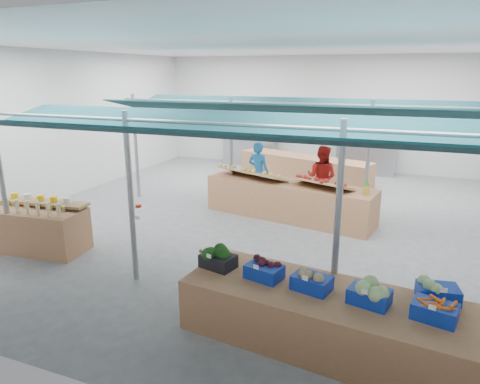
# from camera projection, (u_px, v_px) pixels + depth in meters

# --- Properties ---
(floor) EXTENTS (13.00, 13.00, 0.00)m
(floor) POSITION_uv_depth(u_px,v_px,m) (260.00, 217.00, 10.95)
(floor) COLOR #606062
(floor) RESTS_ON ground
(hall) EXTENTS (13.00, 13.00, 13.00)m
(hall) POSITION_uv_depth(u_px,v_px,m) (279.00, 108.00, 11.52)
(hall) COLOR silver
(hall) RESTS_ON ground
(pole_grid) EXTENTS (10.00, 4.60, 3.00)m
(pole_grid) POSITION_uv_depth(u_px,v_px,m) (269.00, 164.00, 8.63)
(pole_grid) COLOR gray
(pole_grid) RESTS_ON floor
(awnings) EXTENTS (9.50, 7.08, 0.30)m
(awnings) POSITION_uv_depth(u_px,v_px,m) (269.00, 115.00, 8.37)
(awnings) COLOR #0B272F
(awnings) RESTS_ON pole_grid
(back_shelving_left) EXTENTS (2.00, 0.50, 2.00)m
(back_shelving_left) POSITION_uv_depth(u_px,v_px,m) (249.00, 140.00, 16.94)
(back_shelving_left) COLOR #B23F33
(back_shelving_left) RESTS_ON floor
(back_shelving_right) EXTENTS (2.00, 0.50, 2.00)m
(back_shelving_right) POSITION_uv_depth(u_px,v_px,m) (367.00, 147.00, 15.36)
(back_shelving_right) COLOR #B23F33
(back_shelving_right) RESTS_ON floor
(bottle_shelf) EXTENTS (2.06, 1.34, 1.16)m
(bottle_shelf) POSITION_uv_depth(u_px,v_px,m) (39.00, 228.00, 8.88)
(bottle_shelf) COLOR #91603F
(bottle_shelf) RESTS_ON floor
(veg_counter) EXTENTS (4.04, 1.75, 0.76)m
(veg_counter) POSITION_uv_depth(u_px,v_px,m) (326.00, 318.00, 5.79)
(veg_counter) COLOR #91603F
(veg_counter) RESTS_ON floor
(fruit_counter) EXTENTS (4.43, 1.80, 0.92)m
(fruit_counter) POSITION_uv_depth(u_px,v_px,m) (289.00, 200.00, 10.82)
(fruit_counter) COLOR #91603F
(fruit_counter) RESTS_ON floor
(far_counter) EXTENTS (4.75, 2.30, 0.84)m
(far_counter) POSITION_uv_depth(u_px,v_px,m) (304.00, 168.00, 14.56)
(far_counter) COLOR #91603F
(far_counter) RESTS_ON floor
(crate_stack) EXTENTS (0.56, 0.46, 0.58)m
(crate_stack) POSITION_uv_depth(u_px,v_px,m) (403.00, 322.00, 5.87)
(crate_stack) COLOR #0E2B99
(crate_stack) RESTS_ON floor
(vendor_left) EXTENTS (0.69, 0.52, 1.73)m
(vendor_left) POSITION_uv_depth(u_px,v_px,m) (258.00, 172.00, 12.12)
(vendor_left) COLOR #1B6AB2
(vendor_left) RESTS_ON floor
(vendor_right) EXTENTS (0.94, 0.80, 1.73)m
(vendor_right) POSITION_uv_depth(u_px,v_px,m) (322.00, 177.00, 11.49)
(vendor_right) COLOR maroon
(vendor_right) RESTS_ON floor
(crate_broccoli) EXTENTS (0.57, 0.46, 0.35)m
(crate_broccoli) POSITION_uv_depth(u_px,v_px,m) (218.00, 257.00, 6.40)
(crate_broccoli) COLOR black
(crate_broccoli) RESTS_ON veg_counter
(crate_beets) EXTENTS (0.57, 0.46, 0.29)m
(crate_beets) POSITION_uv_depth(u_px,v_px,m) (264.00, 270.00, 6.06)
(crate_beets) COLOR #0E2B99
(crate_beets) RESTS_ON veg_counter
(crate_celeriac) EXTENTS (0.57, 0.46, 0.31)m
(crate_celeriac) POSITION_uv_depth(u_px,v_px,m) (312.00, 280.00, 5.74)
(crate_celeriac) COLOR #0E2B99
(crate_celeriac) RESTS_ON veg_counter
(crate_cabbage) EXTENTS (0.57, 0.46, 0.35)m
(crate_cabbage) POSITION_uv_depth(u_px,v_px,m) (370.00, 292.00, 5.39)
(crate_cabbage) COLOR #0E2B99
(crate_cabbage) RESTS_ON veg_counter
(crate_carrots) EXTENTS (0.57, 0.46, 0.29)m
(crate_carrots) POSITION_uv_depth(u_px,v_px,m) (435.00, 311.00, 5.06)
(crate_carrots) COLOR #0E2B99
(crate_carrots) RESTS_ON veg_counter
(sparrow) EXTENTS (0.12, 0.09, 0.11)m
(sparrow) POSITION_uv_depth(u_px,v_px,m) (203.00, 253.00, 6.34)
(sparrow) COLOR brown
(sparrow) RESTS_ON crate_broccoli
(pole_ribbon) EXTENTS (0.12, 0.12, 0.28)m
(pole_ribbon) POSITION_uv_depth(u_px,v_px,m) (138.00, 207.00, 8.25)
(pole_ribbon) COLOR red
(pole_ribbon) RESTS_ON pole_grid
(apple_heap_yellow) EXTENTS (2.02, 1.34, 0.27)m
(apple_heap_yellow) POSITION_uv_depth(u_px,v_px,m) (252.00, 172.00, 11.09)
(apple_heap_yellow) COLOR #997247
(apple_heap_yellow) RESTS_ON fruit_counter
(apple_heap_red) EXTENTS (1.65, 1.19, 0.27)m
(apple_heap_red) POSITION_uv_depth(u_px,v_px,m) (321.00, 182.00, 10.13)
(apple_heap_red) COLOR #997247
(apple_heap_red) RESTS_ON fruit_counter
(pineapple) EXTENTS (0.14, 0.14, 0.39)m
(pineapple) POSITION_uv_depth(u_px,v_px,m) (366.00, 187.00, 9.57)
(pineapple) COLOR #8C6019
(pineapple) RESTS_ON fruit_counter
(crate_extra) EXTENTS (0.56, 0.45, 0.32)m
(crate_extra) POSITION_uv_depth(u_px,v_px,m) (438.00, 290.00, 5.47)
(crate_extra) COLOR #0E2B99
(crate_extra) RESTS_ON veg_counter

